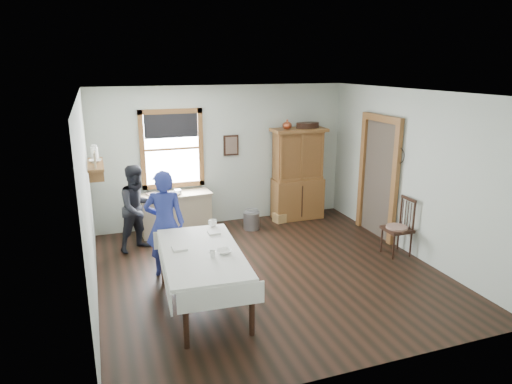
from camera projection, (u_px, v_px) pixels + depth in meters
room at (270, 187)px, 6.65m from camera, size 5.01×5.01×2.70m
window at (172, 145)px, 8.49m from camera, size 1.18×0.07×1.48m
doorway at (379, 174)px, 8.26m from camera, size 0.09×1.14×2.22m
wall_shelf at (95, 163)px, 7.22m from camera, size 0.24×1.00×0.44m
framed_picture at (231, 145)px, 8.87m from camera, size 0.30×0.04×0.40m
rug_beater at (400, 148)px, 7.61m from camera, size 0.01×0.27×0.27m
work_counter at (176, 213)px, 8.55m from camera, size 1.36×0.58×0.76m
china_hutch at (298, 174)px, 9.23m from camera, size 1.10×0.54×1.85m
dining_table at (203, 279)px, 5.92m from camera, size 1.14×2.00×0.77m
spindle_chair at (397, 227)px, 7.53m from camera, size 0.45×0.45×0.98m
pail at (251, 221)px, 8.79m from camera, size 0.31×0.31×0.33m
wicker_basket at (282, 217)px, 9.21m from camera, size 0.35×0.28×0.18m
woman_blue at (165, 227)px, 6.75m from camera, size 0.61×0.47×1.50m
figure_dark at (138, 211)px, 7.68m from camera, size 0.83×0.77×1.37m
table_cup_a at (213, 223)px, 6.69m from camera, size 0.16×0.16×0.10m
table_cup_b at (212, 254)px, 5.63m from camera, size 0.11×0.11×0.09m
table_bowl at (224, 251)px, 5.75m from camera, size 0.23×0.23×0.05m
counter_book at (148, 196)px, 8.28m from camera, size 0.24×0.28×0.02m
counter_bowl at (174, 194)px, 8.32m from camera, size 0.22×0.22×0.07m
shelf_bowl at (95, 161)px, 7.23m from camera, size 0.22×0.22×0.05m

